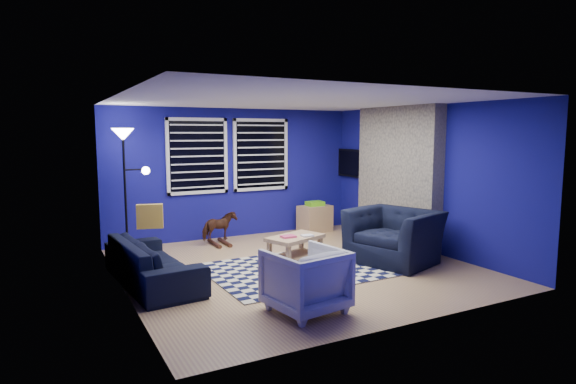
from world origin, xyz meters
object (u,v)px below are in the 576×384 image
object	(u,v)px
sofa	(153,262)
armchair_big	(394,236)
armchair_bent	(306,280)
coffee_table	(295,243)
cabinet	(315,218)
tv	(353,163)
rocking_horse	(219,227)
floor_lamp	(125,152)

from	to	relation	value
sofa	armchair_big	xyz separation A→B (m)	(3.60, -0.67, 0.11)
armchair_bent	coffee_table	xyz separation A→B (m)	(0.89, 1.89, -0.06)
cabinet	armchair_bent	bearing A→B (deg)	-131.03
sofa	armchair_bent	size ratio (longest dim) A/B	2.53
sofa	cabinet	size ratio (longest dim) A/B	2.91
tv	armchair_big	distance (m)	2.82
armchair_big	cabinet	size ratio (longest dim) A/B	1.81
rocking_horse	floor_lamp	world-z (taller)	floor_lamp
tv	floor_lamp	size ratio (longest dim) A/B	0.48
sofa	cabinet	distance (m)	4.21
sofa	armchair_bent	bearing A→B (deg)	-149.94
tv	armchair_bent	xyz separation A→B (m)	(-3.23, -3.66, -1.03)
cabinet	tv	bearing A→B (deg)	-19.95
armchair_bent	floor_lamp	size ratio (longest dim) A/B	0.39
armchair_bent	cabinet	xyz separation A→B (m)	(2.41, 3.82, -0.09)
tv	coffee_table	world-z (taller)	tv
rocking_horse	floor_lamp	xyz separation A→B (m)	(-1.59, -0.01, 1.39)
cabinet	coffee_table	bearing A→B (deg)	-136.90
armchair_big	armchair_bent	world-z (taller)	armchair_big
floor_lamp	armchair_big	bearing A→B (deg)	-33.41
coffee_table	floor_lamp	size ratio (longest dim) A/B	0.48
sofa	rocking_horse	world-z (taller)	rocking_horse
sofa	rocking_horse	distance (m)	2.34
sofa	cabinet	xyz separation A→B (m)	(3.72, 1.96, -0.02)
tv	coffee_table	size ratio (longest dim) A/B	0.98
rocking_horse	sofa	bearing A→B (deg)	126.59
armchair_big	cabinet	distance (m)	2.64
armchair_bent	cabinet	world-z (taller)	armchair_bent
armchair_bent	floor_lamp	world-z (taller)	floor_lamp
sofa	coffee_table	size ratio (longest dim) A/B	2.02
tv	rocking_horse	world-z (taller)	tv
sofa	floor_lamp	xyz separation A→B (m)	(-0.03, 1.72, 1.42)
tv	armchair_bent	world-z (taller)	tv
tv	sofa	size ratio (longest dim) A/B	0.49
floor_lamp	tv	bearing A→B (deg)	0.95
armchair_bent	cabinet	distance (m)	4.52
armchair_big	cabinet	bearing A→B (deg)	158.47
sofa	armchair_big	bearing A→B (deg)	-105.75
coffee_table	cabinet	bearing A→B (deg)	51.93
tv	armchair_bent	bearing A→B (deg)	-131.41
armchair_big	coffee_table	distance (m)	1.56
armchair_bent	tv	bearing A→B (deg)	-140.18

